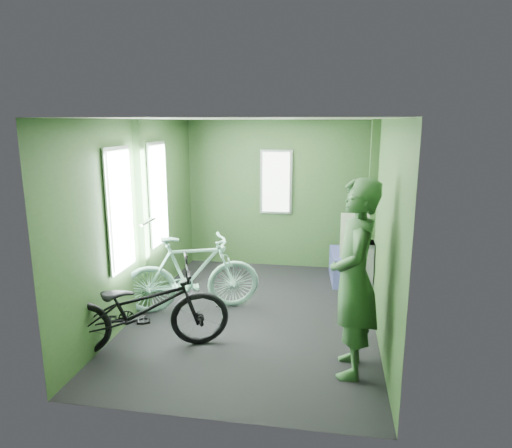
{
  "coord_description": "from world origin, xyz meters",
  "views": [
    {
      "loc": [
        0.87,
        -5.03,
        2.27
      ],
      "look_at": [
        0.0,
        0.1,
        1.1
      ],
      "focal_mm": 32.0,
      "sensor_mm": 36.0,
      "label": 1
    }
  ],
  "objects": [
    {
      "name": "bicycle_mint",
      "position": [
        -0.76,
        -0.04,
        0.0
      ],
      "size": [
        1.75,
        1.17,
        1.05
      ],
      "primitive_type": "imported",
      "rotation": [
        0.0,
        -0.15,
        1.94
      ],
      "color": "#85C4AF",
      "rests_on": "ground"
    },
    {
      "name": "passenger",
      "position": [
        1.09,
        -1.08,
        0.9
      ],
      "size": [
        0.43,
        0.7,
        1.81
      ],
      "rotation": [
        0.0,
        0.0,
        -1.57
      ],
      "color": "#2D502C",
      "rests_on": "ground"
    },
    {
      "name": "room",
      "position": [
        -0.04,
        0.04,
        1.44
      ],
      "size": [
        4.0,
        4.02,
        2.31
      ],
      "color": "black",
      "rests_on": "ground"
    },
    {
      "name": "bicycle_black",
      "position": [
        -0.96,
        -1.06,
        0.0
      ],
      "size": [
        1.9,
        1.34,
        0.99
      ],
      "primitive_type": "imported",
      "rotation": [
        0.0,
        -0.11,
        1.96
      ],
      "color": "black",
      "rests_on": "ground"
    },
    {
      "name": "bench_seat",
      "position": [
        1.14,
        1.45,
        0.26
      ],
      "size": [
        0.53,
        0.87,
        0.88
      ],
      "rotation": [
        0.0,
        0.0,
        0.08
      ],
      "color": "navy",
      "rests_on": "ground"
    },
    {
      "name": "waste_box",
      "position": [
        1.26,
        0.47,
        0.43
      ],
      "size": [
        0.25,
        0.35,
        0.85
      ],
      "primitive_type": "cube",
      "color": "slate",
      "rests_on": "ground"
    }
  ]
}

